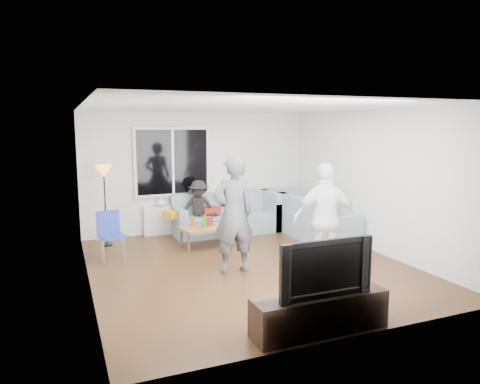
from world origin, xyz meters
name	(u,v)px	position (x,y,z in m)	size (l,w,h in m)	color
floor	(248,267)	(0.00, 0.00, -0.02)	(5.00, 5.50, 0.04)	#56351C
ceiling	(248,106)	(0.00, 0.00, 2.62)	(5.00, 5.50, 0.04)	white
wall_back	(199,172)	(0.00, 2.77, 1.30)	(5.00, 0.04, 2.60)	silver
wall_front	(352,222)	(0.00, -2.77, 1.30)	(5.00, 0.04, 2.60)	silver
wall_left	(84,198)	(-2.52, 0.00, 1.30)	(0.04, 5.50, 2.60)	silver
wall_right	(374,181)	(2.52, 0.00, 1.30)	(0.04, 5.50, 2.60)	silver
window_frame	(172,162)	(-0.60, 2.69, 1.55)	(1.62, 0.06, 1.47)	white
window_glass	(173,162)	(-0.60, 2.65, 1.55)	(1.50, 0.02, 1.35)	black
window_mullion	(173,162)	(-0.60, 2.64, 1.55)	(0.05, 0.03, 1.35)	white
radiator	(174,219)	(-0.60, 2.65, 0.31)	(1.30, 0.12, 0.62)	silver
potted_plant	(189,197)	(-0.27, 2.62, 0.79)	(0.19, 0.15, 0.34)	#2D7233
vase	(161,202)	(-0.89, 2.62, 0.72)	(0.18, 0.18, 0.19)	silver
sofa_back_section	(227,214)	(0.47, 2.27, 0.42)	(2.30, 0.85, 0.85)	gray
sofa_right_section	(317,218)	(2.02, 1.13, 0.42)	(0.85, 2.00, 0.85)	gray
sofa_corner	(284,209)	(1.88, 2.27, 0.42)	(0.85, 0.85, 0.85)	gray
cushion_yellow	(174,214)	(-0.70, 2.25, 0.51)	(0.38, 0.32, 0.14)	gold
cushion_red	(212,210)	(0.15, 2.33, 0.51)	(0.36, 0.30, 0.13)	maroon
coffee_table	(210,236)	(-0.21, 1.36, 0.20)	(1.10, 0.60, 0.40)	#9B704B
pitcher	(208,221)	(-0.23, 1.43, 0.49)	(0.17, 0.17, 0.17)	maroon
side_chair	(113,237)	(-2.05, 1.08, 0.43)	(0.40, 0.40, 0.86)	#24359F
floor_lamp	(105,206)	(-2.05, 2.19, 0.78)	(0.32, 0.32, 1.56)	#F5A82E
player_left	(233,214)	(-0.35, -0.21, 0.93)	(0.68, 0.45, 1.86)	#4A4A4F
player_right	(326,219)	(0.98, -0.79, 0.87)	(1.02, 0.43, 1.74)	white
spectator_right	(323,213)	(2.02, 0.90, 0.56)	(0.55, 0.43, 1.13)	black
spectator_back	(199,208)	(-0.15, 2.30, 0.59)	(0.76, 0.44, 1.18)	black
tv_console	(320,313)	(-0.19, -2.50, 0.22)	(1.60, 0.40, 0.44)	#2F2017
television	(321,266)	(-0.19, -2.50, 0.77)	(1.14, 0.15, 0.65)	black
bottle_b	(204,222)	(-0.36, 1.23, 0.52)	(0.08, 0.08, 0.25)	green
bottle_a	(192,221)	(-0.52, 1.50, 0.50)	(0.07, 0.07, 0.20)	#BA510A
bottle_d	(225,220)	(0.04, 1.23, 0.52)	(0.07, 0.07, 0.24)	orange
bottle_c	(211,219)	(-0.14, 1.49, 0.51)	(0.07, 0.07, 0.23)	black
bottle_e	(228,218)	(0.18, 1.43, 0.51)	(0.07, 0.07, 0.23)	black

